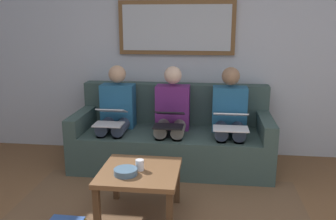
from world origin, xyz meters
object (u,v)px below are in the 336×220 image
object	(u,v)px
person_left	(230,116)
laptop_silver	(110,117)
couch	(172,138)
coffee_table	(140,177)
person_middle	(172,115)
framed_mirror	(176,28)
person_right	(116,113)
bowl	(126,172)
cup	(140,165)
laptop_white	(231,121)
laptop_black	(169,119)

from	to	relation	value
person_left	laptop_silver	bearing A→B (deg)	10.43
couch	coffee_table	bearing A→B (deg)	83.47
person_middle	laptop_silver	bearing A→B (deg)	20.22
framed_mirror	laptop_silver	distance (m)	1.32
coffee_table	person_left	world-z (taller)	person_left
person_left	person_right	xyz separation A→B (m)	(1.28, 0.00, 0.00)
framed_mirror	person_right	world-z (taller)	framed_mirror
couch	bowl	distance (m)	1.35
cup	bowl	bearing A→B (deg)	47.40
cup	person_left	size ratio (longest dim) A/B	0.08
coffee_table	laptop_white	size ratio (longest dim) A/B	1.80
person_right	laptop_white	bearing A→B (deg)	169.47
couch	cup	size ratio (longest dim) A/B	24.44
coffee_table	cup	world-z (taller)	cup
framed_mirror	person_left	xyz separation A→B (m)	(-0.64, 0.46, -0.94)
couch	coffee_table	world-z (taller)	couch
couch	cup	bearing A→B (deg)	83.59
coffee_table	bowl	size ratio (longest dim) A/B	3.42
framed_mirror	person_right	distance (m)	1.23
bowl	laptop_white	world-z (taller)	laptop_white
person_right	laptop_silver	world-z (taller)	person_right
person_middle	laptop_black	distance (m)	0.24
bowl	laptop_silver	size ratio (longest dim) A/B	0.52
cup	bowl	world-z (taller)	cup
person_left	laptop_black	bearing A→B (deg)	20.63
coffee_table	laptop_silver	distance (m)	1.07
coffee_table	person_right	size ratio (longest dim) A/B	0.57
couch	laptop_silver	distance (m)	0.78
person_left	person_right	distance (m)	1.28
coffee_table	laptop_black	distance (m)	0.95
person_middle	cup	bearing A→B (deg)	83.21
laptop_black	laptop_silver	xyz separation A→B (m)	(0.64, -0.01, 0.00)
cup	person_left	xyz separation A→B (m)	(-0.78, -1.15, 0.13)
couch	person_middle	size ratio (longest dim) A/B	1.93
person_middle	laptop_black	xyz separation A→B (m)	(0.00, 0.24, 0.02)
person_right	laptop_silver	bearing A→B (deg)	90.00
bowl	laptop_black	world-z (taller)	laptop_black
coffee_table	person_middle	world-z (taller)	person_middle
coffee_table	person_left	xyz separation A→B (m)	(-0.78, -1.15, 0.24)
person_left	laptop_black	world-z (taller)	person_left
framed_mirror	laptop_white	xyz separation A→B (m)	(-0.64, 0.70, -0.92)
laptop_white	laptop_silver	distance (m)	1.28
coffee_table	bowl	bearing A→B (deg)	48.89
laptop_black	person_right	size ratio (longest dim) A/B	0.31
bowl	laptop_white	xyz separation A→B (m)	(-0.87, -1.02, 0.17)
framed_mirror	coffee_table	bearing A→B (deg)	85.04
laptop_white	laptop_black	distance (m)	0.64
couch	framed_mirror	bearing A→B (deg)	-90.00
cup	person_right	distance (m)	1.26
laptop_white	laptop_black	world-z (taller)	laptop_white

